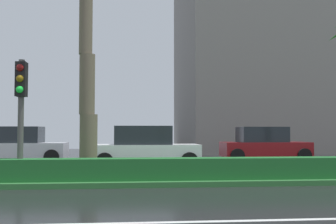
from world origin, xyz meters
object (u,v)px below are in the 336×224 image
car_in_traffic_leading (19,146)px  car_in_traffic_third (264,145)px  traffic_signal_median_right (21,97)px  car_in_traffic_second (145,148)px

car_in_traffic_leading → car_in_traffic_third: size_ratio=1.00×
traffic_signal_median_right → car_in_traffic_leading: bearing=105.4°
traffic_signal_median_right → car_in_traffic_second: traffic_signal_median_right is taller
car_in_traffic_leading → car_in_traffic_third: bearing=0.7°
car_in_traffic_second → car_in_traffic_leading: bearing=153.6°
car_in_traffic_second → car_in_traffic_third: size_ratio=1.00×
car_in_traffic_leading → car_in_traffic_second: same height
traffic_signal_median_right → car_in_traffic_second: (3.63, 5.18, -1.63)m
traffic_signal_median_right → car_in_traffic_third: size_ratio=0.78×
traffic_signal_median_right → car_in_traffic_leading: traffic_signal_median_right is taller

